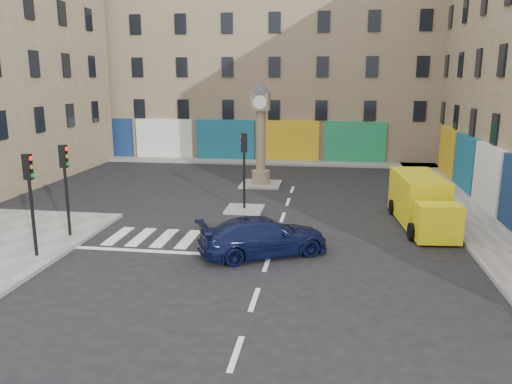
% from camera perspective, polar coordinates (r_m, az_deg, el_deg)
% --- Properties ---
extents(ground, '(120.00, 120.00, 0.00)m').
position_cam_1_polar(ground, '(16.93, 0.84, -9.35)').
color(ground, black).
rests_on(ground, ground).
extents(sidewalk_right, '(2.60, 30.00, 0.15)m').
position_cam_1_polar(sidewalk_right, '(27.14, 22.31, -1.57)').
color(sidewalk_right, gray).
rests_on(sidewalk_right, ground).
extents(sidewalk_far, '(32.00, 2.40, 0.15)m').
position_cam_1_polar(sidewalk_far, '(38.73, -0.74, 3.52)').
color(sidewalk_far, gray).
rests_on(sidewalk_far, ground).
extents(island_near, '(1.80, 1.80, 0.12)m').
position_cam_1_polar(island_near, '(24.71, -1.34, -1.98)').
color(island_near, gray).
rests_on(island_near, ground).
extents(island_far, '(2.40, 2.40, 0.12)m').
position_cam_1_polar(island_far, '(30.48, 0.55, 0.90)').
color(island_far, gray).
rests_on(island_far, ground).
extents(building_far, '(32.00, 10.00, 17.00)m').
position_cam_1_polar(building_far, '(43.99, 0.46, 15.66)').
color(building_far, '#816F56').
rests_on(building_far, ground).
extents(traffic_light_left_near, '(0.28, 0.22, 3.70)m').
position_cam_1_polar(traffic_light_left_near, '(19.20, -24.43, 0.35)').
color(traffic_light_left_near, black).
rests_on(traffic_light_left_near, sidewalk_left).
extents(traffic_light_left_far, '(0.28, 0.22, 3.70)m').
position_cam_1_polar(traffic_light_left_far, '(21.21, -20.99, 1.75)').
color(traffic_light_left_far, black).
rests_on(traffic_light_left_far, sidewalk_left).
extents(traffic_light_island, '(0.28, 0.22, 3.70)m').
position_cam_1_polar(traffic_light_island, '(24.18, -1.37, 3.83)').
color(traffic_light_island, black).
rests_on(traffic_light_island, island_near).
extents(clock_pillar, '(1.20, 1.20, 6.10)m').
position_cam_1_polar(clock_pillar, '(29.94, 0.56, 7.44)').
color(clock_pillar, '#9A8465').
rests_on(clock_pillar, island_far).
extents(navy_sedan, '(5.19, 3.93, 1.40)m').
position_cam_1_polar(navy_sedan, '(18.48, 0.88, -5.09)').
color(navy_sedan, black).
rests_on(navy_sedan, ground).
extents(yellow_van, '(2.37, 6.03, 2.15)m').
position_cam_1_polar(yellow_van, '(23.28, 18.36, -1.02)').
color(yellow_van, yellow).
rests_on(yellow_van, ground).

